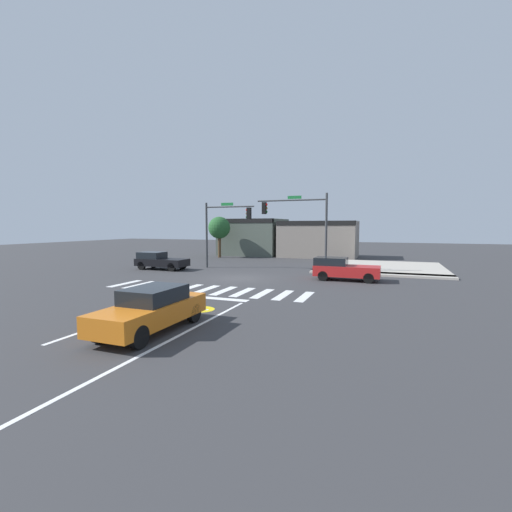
{
  "coord_description": "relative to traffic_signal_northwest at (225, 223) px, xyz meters",
  "views": [
    {
      "loc": [
        9.67,
        -21.79,
        3.58
      ],
      "look_at": [
        1.17,
        0.41,
        1.55
      ],
      "focal_mm": 24.62,
      "sensor_mm": 36.0,
      "label": 1
    }
  ],
  "objects": [
    {
      "name": "ground_plane",
      "position": [
        3.38,
        -4.92,
        -3.85
      ],
      "size": [
        120.0,
        120.0,
        0.0
      ],
      "primitive_type": "plane",
      "color": "#353538"
    },
    {
      "name": "crosswalk_near",
      "position": [
        3.38,
        -9.42,
        -3.85
      ],
      "size": [
        11.88,
        2.76,
        0.01
      ],
      "color": "silver",
      "rests_on": "ground_plane"
    },
    {
      "name": "roadside_tree",
      "position": [
        -5.12,
        9.08,
        -0.5
      ],
      "size": [
        2.49,
        2.49,
        4.65
      ],
      "color": "#4C3823",
      "rests_on": "ground_plane"
    },
    {
      "name": "bike_detector_marking",
      "position": [
        5.53,
        -13.69,
        -3.85
      ],
      "size": [
        1.18,
        1.18,
        0.01
      ],
      "color": "yellow",
      "rests_on": "ground_plane"
    },
    {
      "name": "lane_markings",
      "position": [
        4.49,
        -16.94,
        -3.85
      ],
      "size": [
        6.8,
        20.25,
        0.01
      ],
      "color": "white",
      "rests_on": "ground_plane"
    },
    {
      "name": "curb_corner_northeast",
      "position": [
        11.87,
        4.5,
        -3.78
      ],
      "size": [
        10.0,
        10.6,
        0.15
      ],
      "color": "#B2AA9E",
      "rests_on": "ground_plane"
    },
    {
      "name": "storefront_row",
      "position": [
        0.8,
        14.08,
        -1.68
      ],
      "size": [
        16.25,
        6.88,
        4.45
      ],
      "color": "#4C564C",
      "rests_on": "ground_plane"
    },
    {
      "name": "traffic_signal_northwest",
      "position": [
        0.0,
        0.0,
        0.0
      ],
      "size": [
        4.46,
        0.32,
        5.57
      ],
      "color": "#383A3D",
      "rests_on": "ground_plane"
    },
    {
      "name": "car_black",
      "position": [
        -4.72,
        -2.61,
        -3.12
      ],
      "size": [
        4.29,
        1.78,
        1.43
      ],
      "color": "black",
      "rests_on": "ground_plane"
    },
    {
      "name": "car_orange",
      "position": [
        5.55,
        -17.03,
        -3.09
      ],
      "size": [
        1.7,
        4.51,
        1.5
      ],
      "rotation": [
        0.0,
        0.0,
        1.57
      ],
      "color": "orange",
      "rests_on": "ground_plane"
    },
    {
      "name": "car_red",
      "position": [
        10.2,
        -3.12,
        -3.09
      ],
      "size": [
        4.19,
        1.82,
        1.49
      ],
      "color": "red",
      "rests_on": "ground_plane"
    },
    {
      "name": "traffic_signal_northeast",
      "position": [
        6.34,
        0.19,
        0.35
      ],
      "size": [
        5.64,
        0.32,
        6.08
      ],
      "rotation": [
        0.0,
        0.0,
        3.14
      ],
      "color": "#383A3D",
      "rests_on": "ground_plane"
    }
  ]
}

